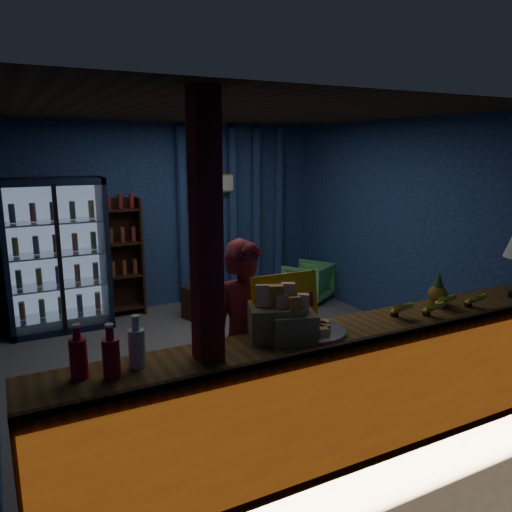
{
  "coord_description": "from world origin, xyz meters",
  "views": [
    {
      "loc": [
        -2.14,
        -4.65,
        2.25
      ],
      "look_at": [
        0.17,
        -0.2,
        1.16
      ],
      "focal_mm": 35.0,
      "sensor_mm": 36.0,
      "label": 1
    }
  ],
  "objects": [
    {
      "name": "bottle_shelf",
      "position": [
        -0.7,
        2.06,
        0.79
      ],
      "size": [
        0.5,
        0.28,
        1.6
      ],
      "color": "#321A10",
      "rests_on": "ground"
    },
    {
      "name": "framed_picture",
      "position": [
        0.85,
        2.1,
        1.75
      ],
      "size": [
        0.36,
        0.04,
        0.28
      ],
      "color": "gold",
      "rests_on": "room_walls"
    },
    {
      "name": "snack_box_left",
      "position": [
        -0.5,
        -1.79,
        1.09
      ],
      "size": [
        0.44,
        0.41,
        0.38
      ],
      "color": "#9B824B",
      "rests_on": "counter"
    },
    {
      "name": "beverage_cooler",
      "position": [
        -1.55,
        1.92,
        0.93
      ],
      "size": [
        1.2,
        0.62,
        1.9
      ],
      "color": "black",
      "rests_on": "ground"
    },
    {
      "name": "pastry_tray",
      "position": [
        -0.21,
        -1.84,
        0.98
      ],
      "size": [
        0.47,
        0.47,
        0.08
      ],
      "color": "silver",
      "rests_on": "counter"
    },
    {
      "name": "shopkeeper",
      "position": [
        -0.56,
        -1.44,
        0.8
      ],
      "size": [
        0.65,
        0.5,
        1.59
      ],
      "primitive_type": "imported",
      "rotation": [
        0.0,
        0.0,
        -0.22
      ],
      "color": "maroon",
      "rests_on": "ground"
    },
    {
      "name": "pineapple",
      "position": [
        1.09,
        -1.77,
        1.06
      ],
      "size": [
        0.16,
        0.16,
        0.28
      ],
      "color": "#9A651C",
      "rests_on": "counter"
    },
    {
      "name": "ground",
      "position": [
        0.0,
        0.0,
        0.0
      ],
      "size": [
        4.6,
        4.6,
        0.0
      ],
      "primitive_type": "plane",
      "color": "#515154",
      "rests_on": "ground"
    },
    {
      "name": "curtain_folds",
      "position": [
        1.0,
        2.14,
        1.3
      ],
      "size": [
        1.74,
        0.14,
        2.5
      ],
      "color": "navy",
      "rests_on": "room_walls"
    },
    {
      "name": "support_post",
      "position": [
        -1.05,
        -1.9,
        1.3
      ],
      "size": [
        0.16,
        0.16,
        2.6
      ],
      "primitive_type": "cube",
      "color": "maroon",
      "rests_on": "ground"
    },
    {
      "name": "yellow_sign",
      "position": [
        -0.36,
        -1.68,
        1.16
      ],
      "size": [
        0.52,
        0.12,
        0.41
      ],
      "color": "yellow",
      "rests_on": "counter"
    },
    {
      "name": "green_chair",
      "position": [
        1.9,
        1.42,
        0.28
      ],
      "size": [
        0.84,
        0.85,
        0.57
      ],
      "primitive_type": "imported",
      "rotation": [
        0.0,
        0.0,
        3.67
      ],
      "color": "#63C66B",
      "rests_on": "ground"
    },
    {
      "name": "banana_bunches",
      "position": [
        0.91,
        -1.92,
        1.03
      ],
      "size": [
        0.93,
        0.28,
        0.15
      ],
      "color": "yellow",
      "rests_on": "counter"
    },
    {
      "name": "soda_bottles",
      "position": [
        -1.65,
        -1.84,
        1.08
      ],
      "size": [
        0.44,
        0.18,
        0.33
      ],
      "color": "#B20B1E",
      "rests_on": "counter"
    },
    {
      "name": "counter",
      "position": [
        0.0,
        -1.91,
        0.48
      ],
      "size": [
        4.4,
        0.57,
        0.99
      ],
      "color": "brown",
      "rests_on": "ground"
    },
    {
      "name": "snack_box_centre",
      "position": [
        -0.42,
        -1.88,
        1.06
      ],
      "size": [
        0.36,
        0.33,
        0.32
      ],
      "color": "#9B824B",
      "rests_on": "counter"
    },
    {
      "name": "side_table",
      "position": [
        0.2,
        1.41,
        0.22
      ],
      "size": [
        0.57,
        0.49,
        0.52
      ],
      "color": "#321A10",
      "rests_on": "ground"
    },
    {
      "name": "room_walls",
      "position": [
        0.0,
        0.0,
        1.57
      ],
      "size": [
        4.6,
        4.6,
        4.6
      ],
      "color": "navy",
      "rests_on": "ground"
    }
  ]
}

